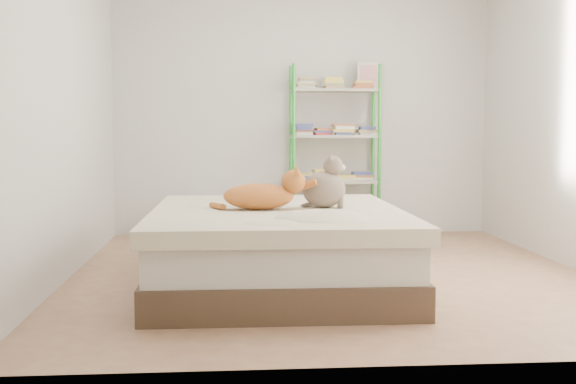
{
  "coord_description": "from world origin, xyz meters",
  "views": [
    {
      "loc": [
        -0.73,
        -5.24,
        1.07
      ],
      "look_at": [
        -0.32,
        -0.09,
        0.62
      ],
      "focal_mm": 45.0,
      "sensor_mm": 36.0,
      "label": 1
    }
  ],
  "objects": [
    {
      "name": "bed",
      "position": [
        -0.42,
        -0.39,
        0.27
      ],
      "size": [
        1.69,
        2.1,
        0.53
      ],
      "rotation": [
        0.0,
        0.0,
        -0.01
      ],
      "color": "#493327",
      "rests_on": "ground"
    },
    {
      "name": "orange_cat",
      "position": [
        -0.55,
        -0.43,
        0.64
      ],
      "size": [
        0.58,
        0.34,
        0.23
      ],
      "primitive_type": null,
      "rotation": [
        0.0,
        0.0,
        -0.07
      ],
      "color": "#C3752D",
      "rests_on": "bed"
    },
    {
      "name": "white_bin",
      "position": [
        -1.06,
        1.74,
        0.2
      ],
      "size": [
        0.41,
        0.38,
        0.39
      ],
      "rotation": [
        0.0,
        0.0,
        -0.27
      ],
      "color": "white",
      "rests_on": "ground"
    },
    {
      "name": "cardboard_box",
      "position": [
        0.13,
        1.11,
        0.19
      ],
      "size": [
        0.65,
        0.68,
        0.42
      ],
      "rotation": [
        0.0,
        0.0,
        -0.45
      ],
      "color": "#A5824E",
      "rests_on": "ground"
    },
    {
      "name": "room",
      "position": [
        0.0,
        0.0,
        1.3
      ],
      "size": [
        3.81,
        4.21,
        2.61
      ],
      "color": "tan",
      "rests_on": "ground"
    },
    {
      "name": "shelf_unit",
      "position": [
        0.31,
        1.88,
        0.83
      ],
      "size": [
        0.9,
        0.36,
        1.74
      ],
      "color": "green",
      "rests_on": "ground"
    },
    {
      "name": "grey_cat",
      "position": [
        -0.09,
        -0.34,
        0.71
      ],
      "size": [
        0.35,
        0.3,
        0.36
      ],
      "primitive_type": null,
      "rotation": [
        0.0,
        0.0,
        1.44
      ],
      "color": "#806D5E",
      "rests_on": "bed"
    }
  ]
}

